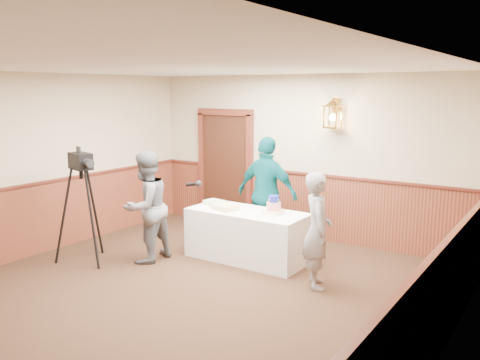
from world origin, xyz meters
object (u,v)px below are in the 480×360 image
(tiered_cake, at_px, (274,207))
(assistant_p, at_px, (267,194))
(sheet_cake_yellow, at_px, (225,207))
(baker, at_px, (317,230))
(sheet_cake_green, at_px, (214,202))
(interviewer, at_px, (146,207))
(display_table, at_px, (247,235))
(tv_camera_rig, at_px, (83,214))

(tiered_cake, relative_size, assistant_p, 0.16)
(sheet_cake_yellow, bearing_deg, tiered_cake, 14.41)
(sheet_cake_yellow, xyz_separation_m, baker, (1.66, -0.30, -0.03))
(assistant_p, bearing_deg, sheet_cake_green, 40.70)
(sheet_cake_yellow, bearing_deg, interviewer, -138.70)
(baker, height_order, assistant_p, assistant_p)
(baker, bearing_deg, sheet_cake_yellow, 46.60)
(display_table, height_order, tv_camera_rig, tv_camera_rig)
(display_table, distance_m, assistant_p, 0.80)
(display_table, bearing_deg, sheet_cake_yellow, -160.71)
(interviewer, height_order, tv_camera_rig, interviewer)
(display_table, xyz_separation_m, baker, (1.33, -0.41, 0.38))
(display_table, height_order, baker, baker)
(display_table, bearing_deg, tv_camera_rig, -143.70)
(tiered_cake, xyz_separation_m, tv_camera_rig, (-2.36, -1.51, -0.12))
(sheet_cake_yellow, height_order, assistant_p, assistant_p)
(tiered_cake, distance_m, tv_camera_rig, 2.80)
(baker, bearing_deg, sheet_cake_green, 43.10)
(display_table, relative_size, assistant_p, 0.99)
(baker, height_order, tv_camera_rig, tv_camera_rig)
(sheet_cake_yellow, distance_m, interviewer, 1.18)
(tv_camera_rig, bearing_deg, baker, 32.82)
(interviewer, bearing_deg, tv_camera_rig, -53.25)
(sheet_cake_green, height_order, interviewer, interviewer)
(interviewer, height_order, baker, interviewer)
(sheet_cake_yellow, bearing_deg, sheet_cake_green, 150.99)
(display_table, xyz_separation_m, assistant_p, (-0.01, 0.60, 0.53))
(sheet_cake_yellow, relative_size, sheet_cake_green, 1.27)
(display_table, xyz_separation_m, sheet_cake_green, (-0.67, 0.07, 0.41))
(display_table, height_order, tiered_cake, tiered_cake)
(tiered_cake, bearing_deg, assistant_p, 128.73)
(sheet_cake_green, height_order, baker, baker)
(sheet_cake_green, relative_size, interviewer, 0.18)
(display_table, distance_m, interviewer, 1.57)
(display_table, height_order, assistant_p, assistant_p)
(sheet_cake_green, distance_m, baker, 2.06)
(display_table, distance_m, tiered_cake, 0.63)
(sheet_cake_yellow, bearing_deg, display_table, 19.29)
(tiered_cake, bearing_deg, interviewer, -149.21)
(sheet_cake_green, height_order, tv_camera_rig, tv_camera_rig)
(display_table, bearing_deg, interviewer, -143.67)
(tiered_cake, height_order, baker, baker)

